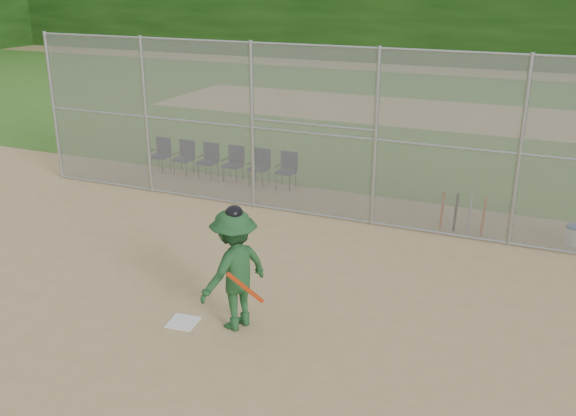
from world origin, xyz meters
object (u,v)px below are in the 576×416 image
at_px(batter_at_plate, 234,269).
at_px(chair_0, 160,155).
at_px(home_plate, 183,322).
at_px(water_cooler, 573,235).

distance_m(batter_at_plate, chair_0, 9.20).
height_order(home_plate, chair_0, chair_0).
bearing_deg(home_plate, batter_at_plate, 18.25).
height_order(home_plate, batter_at_plate, batter_at_plate).
height_order(batter_at_plate, water_cooler, batter_at_plate).
bearing_deg(chair_0, batter_at_plate, -48.48).
distance_m(water_cooler, chair_0, 11.14).
bearing_deg(water_cooler, chair_0, 174.46).
bearing_deg(batter_at_plate, home_plate, -161.75).
xyz_separation_m(home_plate, chair_0, (-5.25, 7.15, 0.47)).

